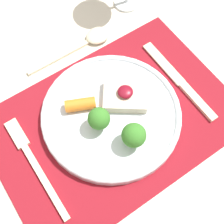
{
  "coord_description": "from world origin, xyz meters",
  "views": [
    {
      "loc": [
        -0.14,
        -0.21,
        1.32
      ],
      "look_at": [
        0.0,
        0.01,
        0.79
      ],
      "focal_mm": 50.0,
      "sensor_mm": 36.0,
      "label": 1
    }
  ],
  "objects_px": {
    "knife": "(183,85)",
    "spoon": "(90,40)",
    "fork": "(32,160)",
    "dinner_plate": "(113,114)"
  },
  "relations": [
    {
      "from": "fork",
      "to": "knife",
      "type": "bearing_deg",
      "value": -6.71
    },
    {
      "from": "dinner_plate",
      "to": "knife",
      "type": "height_order",
      "value": "dinner_plate"
    },
    {
      "from": "dinner_plate",
      "to": "spoon",
      "type": "height_order",
      "value": "dinner_plate"
    },
    {
      "from": "knife",
      "to": "spoon",
      "type": "relative_size",
      "value": 1.09
    },
    {
      "from": "dinner_plate",
      "to": "knife",
      "type": "relative_size",
      "value": 1.23
    },
    {
      "from": "dinner_plate",
      "to": "knife",
      "type": "bearing_deg",
      "value": -8.01
    },
    {
      "from": "dinner_plate",
      "to": "fork",
      "type": "distance_m",
      "value": 0.17
    },
    {
      "from": "knife",
      "to": "spoon",
      "type": "xyz_separation_m",
      "value": [
        -0.1,
        0.21,
        0.0
      ]
    },
    {
      "from": "knife",
      "to": "spoon",
      "type": "height_order",
      "value": "spoon"
    },
    {
      "from": "dinner_plate",
      "to": "spoon",
      "type": "distance_m",
      "value": 0.19
    }
  ]
}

